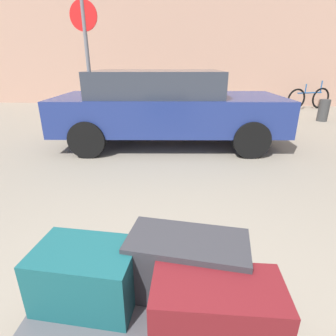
{
  "coord_description": "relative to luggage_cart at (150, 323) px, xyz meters",
  "views": [
    {
      "loc": [
        0.18,
        -1.03,
        1.57
      ],
      "look_at": [
        0.0,
        1.2,
        0.69
      ],
      "focal_mm": 28.87,
      "sensor_mm": 36.0,
      "label": 1
    }
  ],
  "objects": [
    {
      "name": "luggage_cart",
      "position": [
        0.0,
        0.0,
        0.0
      ],
      "size": [
        1.29,
        0.7,
        0.34
      ],
      "color": "#4C4C51",
      "rests_on": "ground_plane"
    },
    {
      "name": "duffel_bag_charcoal_rear_right",
      "position": [
        0.19,
        0.17,
        0.25
      ],
      "size": [
        0.68,
        0.4,
        0.36
      ],
      "primitive_type": "cube",
      "rotation": [
        0.0,
        0.0,
        -0.13
      ],
      "color": "#2D2D33",
      "rests_on": "luggage_cart"
    },
    {
      "name": "no_parking_sign",
      "position": [
        -1.69,
        4.12,
        1.31
      ],
      "size": [
        0.5,
        0.07,
        2.56
      ],
      "color": "slate",
      "rests_on": "ground_plane"
    },
    {
      "name": "parked_car",
      "position": [
        -0.29,
        4.33,
        0.49
      ],
      "size": [
        4.42,
        2.17,
        1.42
      ],
      "color": "navy",
      "rests_on": "ground_plane"
    },
    {
      "name": "bollard_kerb_mid",
      "position": [
        3.93,
        6.94,
        0.03
      ],
      "size": [
        0.28,
        0.28,
        0.6
      ],
      "primitive_type": "cylinder",
      "color": "#383838",
      "rests_on": "ground_plane"
    },
    {
      "name": "duffel_bag_teal_rear_left",
      "position": [
        -0.35,
        0.07,
        0.24
      ],
      "size": [
        0.55,
        0.38,
        0.33
      ],
      "primitive_type": "cube",
      "rotation": [
        0.0,
        0.0,
        -0.08
      ],
      "color": "#144C51",
      "rests_on": "luggage_cart"
    },
    {
      "name": "bicycle_leaning",
      "position": [
        4.34,
        9.04,
        0.1
      ],
      "size": [
        1.67,
        0.68,
        0.96
      ],
      "color": "black",
      "rests_on": "ground_plane"
    },
    {
      "name": "bollard_kerb_near",
      "position": [
        2.34,
        6.94,
        0.03
      ],
      "size": [
        0.28,
        0.28,
        0.6
      ],
      "primitive_type": "cylinder",
      "color": "#383838",
      "rests_on": "ground_plane"
    },
    {
      "name": "duffel_bag_maroon_front_left",
      "position": [
        0.33,
        -0.1,
        0.23
      ],
      "size": [
        0.59,
        0.31,
        0.32
      ],
      "primitive_type": "cube",
      "rotation": [
        0.0,
        0.0,
        0.0
      ],
      "color": "maroon",
      "rests_on": "luggage_cart"
    }
  ]
}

